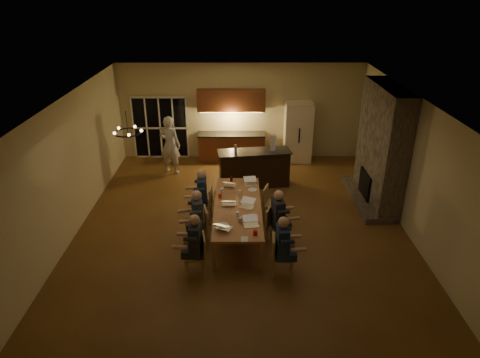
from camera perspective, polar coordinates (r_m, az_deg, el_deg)
name	(u,v)px	position (r m, az deg, el deg)	size (l,w,h in m)	color
floor	(241,223)	(10.84, 0.19, -5.87)	(9.00, 9.00, 0.00)	brown
back_wall	(241,112)	(14.38, 0.07, 8.98)	(8.00, 0.04, 3.20)	#CBBC8F
left_wall	(72,165)	(10.86, -21.54, 1.77)	(0.04, 9.00, 3.20)	#CBBC8F
right_wall	(411,164)	(10.91, 21.83, 1.83)	(0.04, 9.00, 3.20)	#CBBC8F
ceiling	(242,97)	(9.60, 0.22, 10.88)	(8.00, 9.00, 0.04)	white
french_doors	(160,128)	(14.73, -10.56, 6.71)	(1.86, 0.08, 2.10)	black
fireplace	(382,147)	(11.85, 18.41, 4.13)	(0.58, 2.50, 3.20)	#695D52
kitchenette	(231,126)	(14.20, -1.15, 7.07)	(2.24, 0.68, 2.40)	brown
refrigerator	(298,132)	(14.35, 7.73, 6.20)	(0.90, 0.68, 2.00)	beige
dining_table	(238,219)	(10.25, -0.30, -5.40)	(1.10, 3.07, 0.75)	#B27047
bar_island	(254,168)	(12.57, 1.90, 1.42)	(2.11, 0.68, 1.08)	black
chair_left_near	(195,255)	(8.94, -6.06, -10.08)	(0.44, 0.44, 0.89)	#A78853
chair_left_mid	(197,227)	(9.87, -5.70, -6.35)	(0.44, 0.44, 0.89)	#A78853
chair_left_far	(203,204)	(10.83, -4.96, -3.29)	(0.44, 0.44, 0.89)	#A78853
chair_right_near	(283,256)	(8.91, 5.71, -10.16)	(0.44, 0.44, 0.89)	#A78853
chair_right_mid	(277,226)	(9.88, 4.94, -6.30)	(0.44, 0.44, 0.89)	#A78853
chair_right_far	(273,204)	(10.81, 4.42, -3.33)	(0.44, 0.44, 0.89)	#A78853
person_left_near	(196,245)	(8.81, -5.92, -8.71)	(0.60, 0.60, 1.38)	#23272E
person_right_near	(282,247)	(8.73, 5.66, -9.03)	(0.60, 0.60, 1.38)	#1D294A
person_left_mid	(198,218)	(9.72, -5.65, -5.22)	(0.60, 0.60, 1.38)	#393F44
person_right_mid	(278,218)	(9.71, 5.06, -5.20)	(0.60, 0.60, 1.38)	#23272E
person_left_far	(202,195)	(10.70, -5.03, -2.19)	(0.60, 0.60, 1.38)	#1D294A
standing_person	(170,145)	(13.47, -9.32, 4.51)	(0.68, 0.44, 1.85)	silver
chandelier	(128,132)	(9.03, -14.72, 6.02)	(0.58, 0.58, 0.03)	black
laptop_a	(224,224)	(9.14, -2.18, -5.95)	(0.32, 0.28, 0.23)	silver
laptop_b	(251,221)	(9.22, 1.50, -5.63)	(0.32, 0.28, 0.23)	silver
laptop_c	(229,200)	(10.09, -1.48, -2.78)	(0.32, 0.28, 0.23)	silver
laptop_d	(247,203)	(9.94, 0.90, -3.20)	(0.32, 0.28, 0.23)	silver
laptop_e	(230,181)	(10.99, -1.38, -0.33)	(0.32, 0.28, 0.23)	silver
laptop_f	(251,181)	(11.01, 1.42, -0.28)	(0.32, 0.28, 0.23)	silver
mug_front	(237,214)	(9.62, -0.35, -4.66)	(0.08, 0.08, 0.10)	white
mug_mid	(240,192)	(10.57, -0.04, -1.77)	(0.08, 0.08, 0.10)	white
mug_back	(222,190)	(10.69, -2.39, -1.48)	(0.09, 0.09, 0.10)	white
redcup_near	(255,233)	(8.93, 2.05, -7.16)	(0.10, 0.10, 0.12)	red
redcup_mid	(220,196)	(10.38, -2.69, -2.26)	(0.08, 0.08, 0.12)	red
can_silver	(240,220)	(9.36, 0.03, -5.50)	(0.07, 0.07, 0.12)	#B2B2B7
can_cola	(231,179)	(11.25, -1.16, 0.00)	(0.07, 0.07, 0.12)	#3F0F0C
plate_near	(252,217)	(9.58, 1.64, -5.08)	(0.25, 0.25, 0.02)	white
plate_left	(223,226)	(9.26, -2.32, -6.24)	(0.28, 0.28, 0.02)	white
plate_far	(252,190)	(10.79, 1.67, -1.45)	(0.22, 0.22, 0.02)	white
notepad	(244,239)	(8.81, 0.58, -8.03)	(0.14, 0.20, 0.01)	white
bar_bottle	(236,149)	(12.22, -0.60, 4.07)	(0.08, 0.08, 0.24)	#99999E
bar_blender	(273,143)	(12.41, 4.45, 4.87)	(0.15, 0.15, 0.47)	silver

